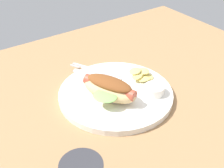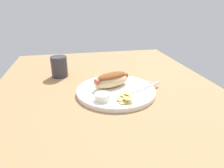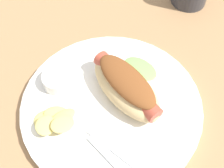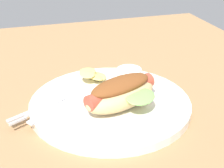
{
  "view_description": "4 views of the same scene",
  "coord_description": "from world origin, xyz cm",
  "px_view_note": "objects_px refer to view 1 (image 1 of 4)",
  "views": [
    {
      "loc": [
        32.94,
        47.02,
        46.33
      ],
      "look_at": [
        -1.42,
        -2.09,
        4.57
      ],
      "focal_mm": 46.76,
      "sensor_mm": 36.0,
      "label": 1
    },
    {
      "loc": [
        -69.43,
        12.55,
        33.05
      ],
      "look_at": [
        -2.63,
        -0.84,
        3.71
      ],
      "focal_mm": 32.02,
      "sensor_mm": 36.0,
      "label": 2
    },
    {
      "loc": [
        -9.48,
        -28.52,
        48.13
      ],
      "look_at": [
        -2.5,
        -1.61,
        6.57
      ],
      "focal_mm": 53.07,
      "sensor_mm": 36.0,
      "label": 3
    },
    {
      "loc": [
        48.96,
        -17.47,
        31.99
      ],
      "look_at": [
        -4.38,
        -1.51,
        4.04
      ],
      "focal_mm": 53.68,
      "sensor_mm": 36.0,
      "label": 4
    }
  ],
  "objects_px": {
    "hot_dog": "(110,88)",
    "knife": "(97,75)",
    "plate": "(116,94)",
    "fork": "(96,70)",
    "chips_pile": "(141,75)",
    "sauce_ramekin": "(154,90)"
  },
  "relations": [
    {
      "from": "hot_dog",
      "to": "knife",
      "type": "bearing_deg",
      "value": -38.29
    },
    {
      "from": "plate",
      "to": "hot_dog",
      "type": "relative_size",
      "value": 1.85
    },
    {
      "from": "fork",
      "to": "chips_pile",
      "type": "bearing_deg",
      "value": -168.81
    },
    {
      "from": "sauce_ramekin",
      "to": "fork",
      "type": "bearing_deg",
      "value": -69.7
    },
    {
      "from": "knife",
      "to": "chips_pile",
      "type": "height_order",
      "value": "chips_pile"
    },
    {
      "from": "sauce_ramekin",
      "to": "knife",
      "type": "bearing_deg",
      "value": -64.33
    },
    {
      "from": "plate",
      "to": "fork",
      "type": "distance_m",
      "value": 0.11
    },
    {
      "from": "hot_dog",
      "to": "fork",
      "type": "relative_size",
      "value": 1.13
    },
    {
      "from": "sauce_ramekin",
      "to": "knife",
      "type": "height_order",
      "value": "sauce_ramekin"
    },
    {
      "from": "fork",
      "to": "hot_dog",
      "type": "bearing_deg",
      "value": 134.72
    },
    {
      "from": "sauce_ramekin",
      "to": "chips_pile",
      "type": "height_order",
      "value": "chips_pile"
    },
    {
      "from": "sauce_ramekin",
      "to": "plate",
      "type": "bearing_deg",
      "value": -39.81
    },
    {
      "from": "plate",
      "to": "sauce_ramekin",
      "type": "height_order",
      "value": "sauce_ramekin"
    },
    {
      "from": "hot_dog",
      "to": "sauce_ramekin",
      "type": "distance_m",
      "value": 0.12
    },
    {
      "from": "knife",
      "to": "chips_pile",
      "type": "distance_m",
      "value": 0.12
    },
    {
      "from": "plate",
      "to": "chips_pile",
      "type": "relative_size",
      "value": 3.92
    },
    {
      "from": "chips_pile",
      "to": "sauce_ramekin",
      "type": "bearing_deg",
      "value": 76.02
    },
    {
      "from": "plate",
      "to": "chips_pile",
      "type": "xyz_separation_m",
      "value": [
        -0.09,
        -0.01,
        0.02
      ]
    },
    {
      "from": "hot_dog",
      "to": "fork",
      "type": "xyz_separation_m",
      "value": [
        -0.04,
        -0.12,
        -0.03
      ]
    },
    {
      "from": "chips_pile",
      "to": "fork",
      "type": "bearing_deg",
      "value": -50.78
    },
    {
      "from": "knife",
      "to": "hot_dog",
      "type": "bearing_deg",
      "value": 128.54
    },
    {
      "from": "hot_dog",
      "to": "knife",
      "type": "xyz_separation_m",
      "value": [
        -0.03,
        -0.1,
        -0.03
      ]
    }
  ]
}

